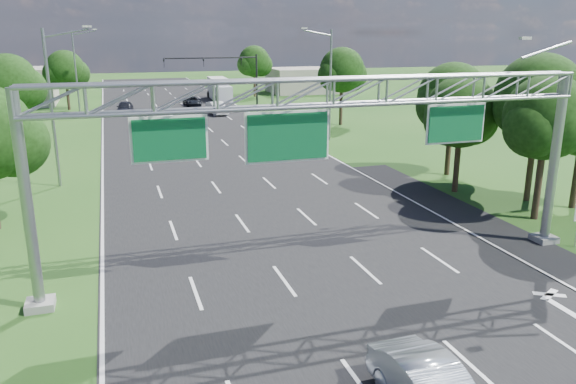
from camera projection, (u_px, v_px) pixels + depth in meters
name	position (u px, v px, depth m)	size (l,w,h in m)	color
ground	(232.00, 173.00, 40.26)	(220.00, 220.00, 0.00)	#1E4A16
road	(232.00, 173.00, 40.26)	(18.00, 180.00, 0.02)	black
road_flare	(494.00, 231.00, 28.56)	(3.00, 30.00, 0.02)	black
sign_gantry	(332.00, 108.00, 21.96)	(23.50, 1.00, 9.56)	gray
traffic_signal	(230.00, 69.00, 73.10)	(12.21, 0.24, 7.00)	black
streetlight_l_near	(54.00, 101.00, 35.44)	(2.97, 0.22, 10.16)	gray
streetlight_l_far	(77.00, 68.00, 67.52)	(2.97, 0.22, 10.16)	gray
streetlight_r_mid	(328.00, 80.00, 51.19)	(2.97, 0.22, 10.16)	gray
tree_cluster_right	(513.00, 110.00, 33.20)	(9.91, 14.60, 8.68)	#2D2116
tree_verge_lb	(10.00, 85.00, 47.92)	(5.76, 4.80, 8.06)	#2D2116
tree_verge_lc	(66.00, 71.00, 71.83)	(5.76, 4.80, 7.62)	#2D2116
tree_verge_rd	(342.00, 72.00, 59.93)	(5.76, 4.80, 8.28)	#2D2116
tree_verge_re	(255.00, 63.00, 86.96)	(5.76, 4.80, 7.84)	#2D2116
building_left	(1.00, 87.00, 77.16)	(14.00, 10.00, 5.00)	#9D9583
building_right	(306.00, 80.00, 94.36)	(12.00, 9.00, 4.00)	#9D9583
car_queue_a	(165.00, 117.00, 62.49)	(1.83, 4.49, 1.30)	white
car_queue_b	(192.00, 101.00, 77.33)	(1.98, 4.29, 1.19)	black
car_queue_c	(125.00, 108.00, 69.36)	(1.85, 4.60, 1.57)	black
car_queue_d	(217.00, 108.00, 68.94)	(1.63, 4.67, 1.54)	silver
box_truck	(219.00, 89.00, 84.04)	(2.67, 8.50, 3.19)	white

